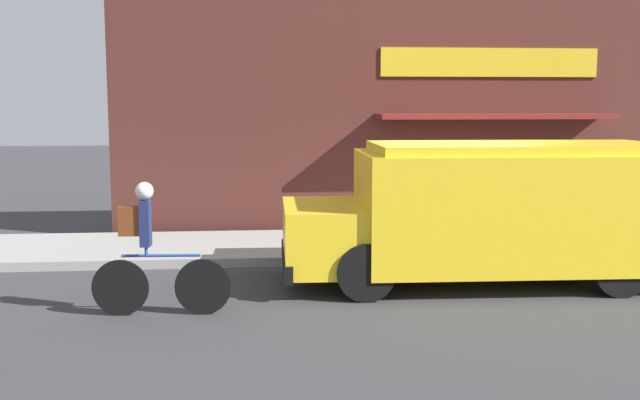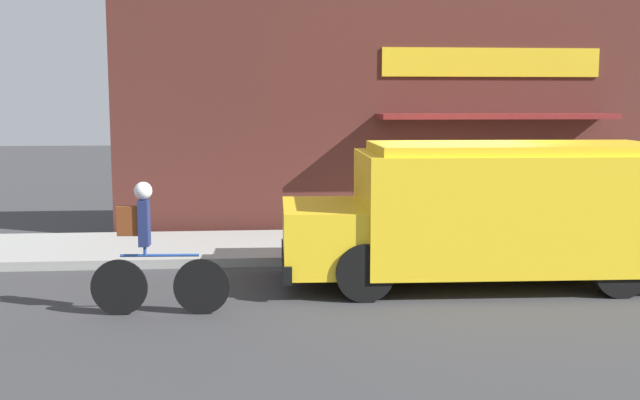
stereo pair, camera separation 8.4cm
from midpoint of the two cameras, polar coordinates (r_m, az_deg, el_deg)
name	(u,v)px [view 2 (the right image)]	position (r m, az deg, el deg)	size (l,w,h in m)	color
ground_plane	(456,264)	(12.47, 10.49, -4.79)	(70.00, 70.00, 0.00)	#38383A
sidewalk	(437,244)	(13.70, 9.05, -3.33)	(28.00, 2.63, 0.15)	#999993
storefront	(423,88)	(15.08, 7.98, 8.48)	(12.04, 1.08, 5.84)	#4C231E
school_bus	(494,210)	(11.10, 13.30, -0.74)	(5.66, 2.65, 2.03)	yellow
cyclist	(150,251)	(9.43, -12.58, -3.83)	(1.71, 0.22, 1.66)	black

